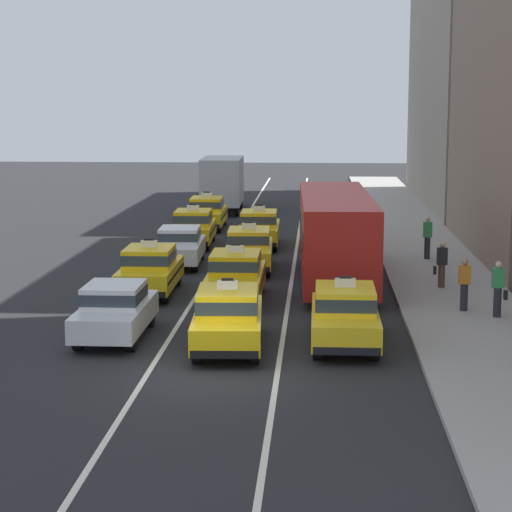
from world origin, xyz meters
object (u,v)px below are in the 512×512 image
at_px(sedan_left_nearest, 115,309).
at_px(sedan_left_third, 180,245).
at_px(taxi_left_fourth, 193,227).
at_px(pedestrian_near_crosswalk, 498,289).
at_px(pedestrian_by_storefront, 464,284).
at_px(taxi_right_third, 335,224).
at_px(taxi_left_fifth, 207,212).
at_px(taxi_center_fourth, 259,228).
at_px(taxi_center_second, 236,275).
at_px(bus_right_second, 335,232).
at_px(pedestrian_mid_block, 442,265).
at_px(taxi_right_nearest, 345,314).
at_px(pedestrian_far_corner, 427,238).
at_px(taxi_center_nearest, 228,317).
at_px(taxi_center_third, 249,248).
at_px(taxi_left_second, 150,269).
at_px(box_truck_left_sixth, 223,182).

relative_size(sedan_left_nearest, sedan_left_third, 0.99).
bearing_deg(taxi_left_fourth, sedan_left_nearest, -89.86).
relative_size(pedestrian_near_crosswalk, pedestrian_by_storefront, 1.04).
relative_size(sedan_left_nearest, taxi_right_third, 0.94).
distance_m(taxi_left_fifth, taxi_center_fourth, 6.72).
relative_size(taxi_center_second, pedestrian_near_crosswalk, 2.67).
bearing_deg(bus_right_second, sedan_left_third, 156.01).
height_order(bus_right_second, pedestrian_mid_block, bus_right_second).
xyz_separation_m(taxi_right_nearest, pedestrian_far_corner, (3.77, 13.95, 0.16)).
bearing_deg(pedestrian_by_storefront, pedestrian_near_crosswalk, -43.24).
bearing_deg(taxi_left_fourth, pedestrian_by_storefront, -53.33).
height_order(taxi_center_nearest, taxi_center_fourth, same).
relative_size(sedan_left_nearest, taxi_center_nearest, 0.93).
bearing_deg(taxi_left_fourth, taxi_center_third, -64.32).
bearing_deg(sedan_left_third, taxi_right_nearest, -63.08).
bearing_deg(sedan_left_nearest, bus_right_second, 55.85).
height_order(sedan_left_third, taxi_center_fourth, taxi_center_fourth).
bearing_deg(taxi_center_third, taxi_center_second, -90.20).
bearing_deg(taxi_center_third, taxi_right_third, 65.48).
height_order(sedan_left_nearest, taxi_right_nearest, taxi_right_nearest).
distance_m(taxi_center_fourth, taxi_right_third, 3.77).
height_order(sedan_left_nearest, taxi_left_second, taxi_left_second).
xyz_separation_m(box_truck_left_sixth, pedestrian_near_crosswalk, (11.19, -28.51, -0.77)).
xyz_separation_m(taxi_center_third, taxi_right_nearest, (3.47, -11.60, 0.00)).
xyz_separation_m(taxi_left_fifth, taxi_center_fourth, (3.09, -5.97, 0.00)).
distance_m(box_truck_left_sixth, taxi_right_third, 14.08).
bearing_deg(bus_right_second, pedestrian_far_corner, 47.44).
distance_m(box_truck_left_sixth, pedestrian_far_corner, 20.51).
distance_m(sedan_left_third, taxi_left_fourth, 5.40).
bearing_deg(pedestrian_far_corner, pedestrian_near_crosswalk, -84.96).
xyz_separation_m(pedestrian_near_crosswalk, pedestrian_mid_block, (-1.13, 4.61, -0.05)).
distance_m(taxi_center_second, pedestrian_by_storefront, 7.51).
distance_m(box_truck_left_sixth, pedestrian_mid_block, 25.94).
relative_size(taxi_left_second, pedestrian_far_corner, 2.62).
distance_m(sedan_left_third, taxi_center_fourth, 6.04).
height_order(sedan_left_third, taxi_center_second, taxi_center_second).
xyz_separation_m(taxi_left_fourth, bus_right_second, (6.37, -8.17, 0.94)).
bearing_deg(taxi_left_fifth, bus_right_second, -65.43).
bearing_deg(taxi_right_nearest, sedan_left_third, 116.92).
distance_m(pedestrian_mid_block, pedestrian_far_corner, 6.15).
height_order(taxi_left_fourth, taxi_right_third, same).
xyz_separation_m(taxi_left_fourth, taxi_center_second, (3.00, -12.14, 0.00)).
relative_size(sedan_left_nearest, taxi_center_second, 0.94).
bearing_deg(bus_right_second, taxi_left_second, -154.85).
bearing_deg(pedestrian_mid_block, bus_right_second, 152.74).
xyz_separation_m(taxi_center_nearest, taxi_center_third, (-0.30, 12.12, 0.00)).
bearing_deg(pedestrian_mid_block, sedan_left_third, 154.76).
height_order(taxi_center_fourth, pedestrian_by_storefront, taxi_center_fourth).
distance_m(taxi_center_nearest, pedestrian_mid_block, 10.72).
xyz_separation_m(taxi_left_second, taxi_center_nearest, (3.39, -7.22, 0.00)).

